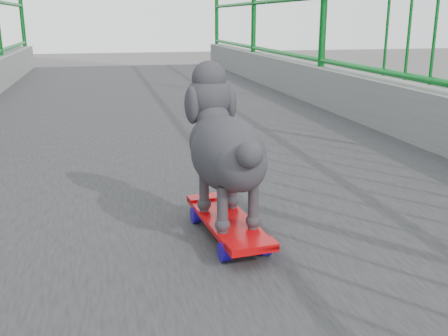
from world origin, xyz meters
The scene contains 2 objects.
skateboard centered at (-0.01, 5.43, 7.05)m, with size 0.19×0.50×0.07m.
poodle centered at (-0.01, 5.46, 7.30)m, with size 0.25×0.53×0.44m.
Camera 1 is at (-0.38, 3.91, 7.68)m, focal length 42.00 mm.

